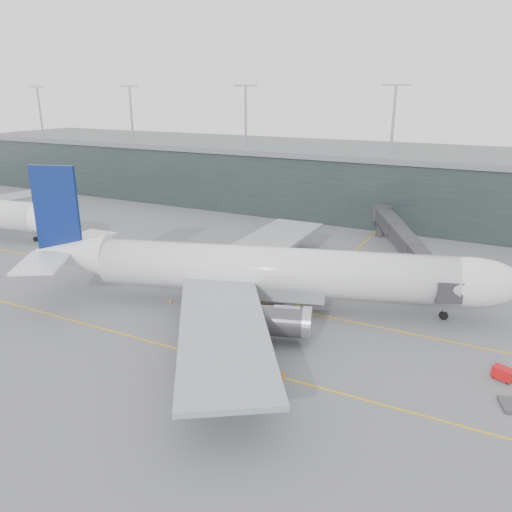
% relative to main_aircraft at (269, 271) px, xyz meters
% --- Properties ---
extents(ground, '(320.00, 320.00, 0.00)m').
position_rel_main_aircraft_xyz_m(ground, '(-1.65, 4.72, -5.20)').
color(ground, '#57575C').
rests_on(ground, ground).
extents(taxiline_a, '(160.00, 0.25, 0.02)m').
position_rel_main_aircraft_xyz_m(taxiline_a, '(-1.65, 0.72, -5.19)').
color(taxiline_a, gold).
rests_on(taxiline_a, ground).
extents(taxiline_b, '(160.00, 0.25, 0.02)m').
position_rel_main_aircraft_xyz_m(taxiline_b, '(-1.65, -15.28, -5.19)').
color(taxiline_b, gold).
rests_on(taxiline_b, ground).
extents(taxiline_lead_main, '(0.25, 60.00, 0.02)m').
position_rel_main_aircraft_xyz_m(taxiline_lead_main, '(3.35, 24.72, -5.19)').
color(taxiline_lead_main, gold).
rests_on(taxiline_lead_main, ground).
extents(taxiline_lead_adj, '(0.25, 60.00, 0.02)m').
position_rel_main_aircraft_xyz_m(taxiline_lead_adj, '(-76.65, 24.72, -5.19)').
color(taxiline_lead_adj, gold).
rests_on(taxiline_lead_adj, ground).
extents(terminal, '(240.00, 36.00, 29.00)m').
position_rel_main_aircraft_xyz_m(terminal, '(-1.65, 62.72, 2.42)').
color(terminal, black).
rests_on(terminal, ground).
extents(main_aircraft, '(64.65, 59.49, 18.51)m').
position_rel_main_aircraft_xyz_m(main_aircraft, '(0.00, 0.00, 0.00)').
color(main_aircraft, silver).
rests_on(main_aircraft, ground).
extents(jet_bridge, '(19.91, 44.19, 6.28)m').
position_rel_main_aircraft_xyz_m(jet_bridge, '(14.92, 26.31, -0.50)').
color(jet_bridge, '#2B2B30').
rests_on(jet_bridge, ground).
extents(gse_cart, '(2.28, 1.92, 1.33)m').
position_rel_main_aircraft_xyz_m(gse_cart, '(29.02, -5.43, -4.46)').
color(gse_cart, '#B80D10').
rests_on(gse_cart, ground).
extents(uld_a, '(2.14, 1.88, 1.65)m').
position_rel_main_aircraft_xyz_m(uld_a, '(-5.25, 15.61, -4.33)').
color(uld_a, '#3E3E43').
rests_on(uld_a, ground).
extents(uld_b, '(2.16, 1.95, 1.62)m').
position_rel_main_aircraft_xyz_m(uld_b, '(-5.55, 15.30, -4.34)').
color(uld_b, '#3E3E43').
rests_on(uld_b, ground).
extents(uld_c, '(1.92, 1.58, 1.66)m').
position_rel_main_aircraft_xyz_m(uld_c, '(-0.34, 15.60, -4.32)').
color(uld_c, '#3E3E43').
rests_on(uld_c, ground).
extents(cone_wing_stbd, '(0.47, 0.47, 0.74)m').
position_rel_main_aircraft_xyz_m(cone_wing_stbd, '(8.85, -15.24, -4.82)').
color(cone_wing_stbd, orange).
rests_on(cone_wing_stbd, ground).
extents(cone_wing_port, '(0.50, 0.50, 0.79)m').
position_rel_main_aircraft_xyz_m(cone_wing_port, '(6.82, 15.75, -4.80)').
color(cone_wing_port, '#D3480B').
rests_on(cone_wing_port, ground).
extents(cone_tail, '(0.40, 0.40, 0.63)m').
position_rel_main_aircraft_xyz_m(cone_tail, '(-12.92, -4.86, -4.88)').
color(cone_tail, orange).
rests_on(cone_tail, ground).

